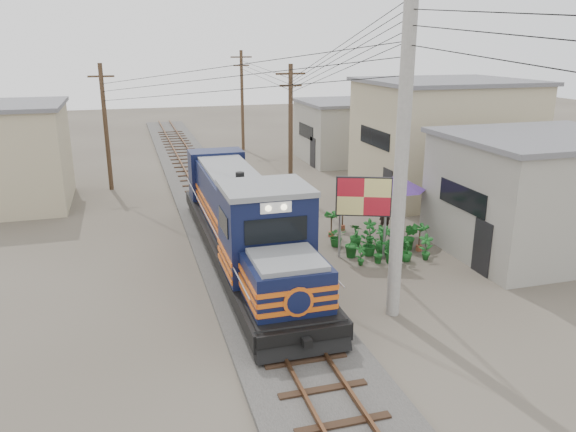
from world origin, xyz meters
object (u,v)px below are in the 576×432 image
object	(u,v)px
locomotive	(244,221)
vendor	(385,213)
billboard	(364,199)
market_umbrella	(397,182)

from	to	relation	value
locomotive	vendor	size ratio (longest dim) A/B	9.75
locomotive	billboard	bearing A→B (deg)	-10.74
billboard	locomotive	bearing A→B (deg)	-169.02
market_umbrella	vendor	size ratio (longest dim) A/B	2.11
billboard	vendor	size ratio (longest dim) A/B	2.12
billboard	vendor	xyz separation A→B (m)	(2.36, 2.89, -1.62)
market_umbrella	locomotive	bearing A→B (deg)	-170.17
vendor	billboard	bearing A→B (deg)	49.33
locomotive	vendor	world-z (taller)	locomotive
billboard	market_umbrella	world-z (taller)	billboard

